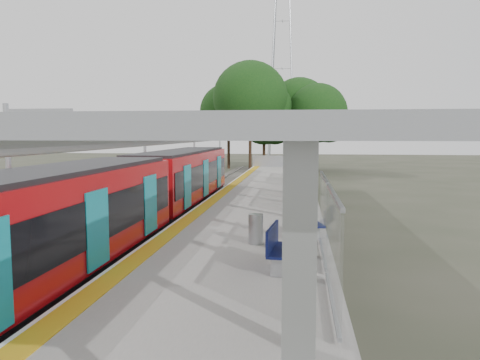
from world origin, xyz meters
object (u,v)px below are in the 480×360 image
(bench_far, at_px, (310,186))
(info_pillar_near, at_px, (293,224))
(bench_mid, at_px, (312,221))
(info_pillar_far, at_px, (297,180))
(train, at_px, (139,195))
(litter_bin, at_px, (256,229))
(bench_near, at_px, (277,246))

(bench_far, height_order, info_pillar_near, info_pillar_near)
(bench_mid, xyz_separation_m, info_pillar_far, (-0.55, 11.33, 0.32))
(train, relative_size, bench_far, 19.22)
(litter_bin, bearing_deg, bench_mid, 38.09)
(bench_near, xyz_separation_m, bench_mid, (1.00, 4.21, -0.09))
(bench_far, distance_m, info_pillar_near, 13.59)
(train, bearing_deg, bench_far, 51.54)
(train, height_order, bench_near, train)
(info_pillar_far, relative_size, litter_bin, 2.01)
(bench_mid, height_order, litter_bin, bench_mid)
(train, relative_size, litter_bin, 28.47)
(bench_near, relative_size, info_pillar_near, 0.86)
(info_pillar_near, xyz_separation_m, litter_bin, (-1.21, 1.05, -0.40))
(train, distance_m, info_pillar_near, 7.83)
(info_pillar_near, bearing_deg, bench_near, -100.19)
(info_pillar_near, bearing_deg, bench_mid, 78.79)
(train, xyz_separation_m, bench_far, (7.12, 8.96, -0.56))
(bench_far, height_order, litter_bin, litter_bin)
(bench_far, distance_m, info_pillar_far, 0.84)
(bench_mid, bearing_deg, litter_bin, -155.45)
(info_pillar_near, bearing_deg, bench_far, 89.24)
(bench_near, distance_m, info_pillar_near, 1.80)
(bench_mid, distance_m, bench_far, 11.09)
(train, xyz_separation_m, litter_bin, (5.13, -3.55, -0.57))
(bench_far, bearing_deg, info_pillar_near, -108.58)
(bench_mid, bearing_deg, bench_near, -116.88)
(bench_near, bearing_deg, bench_far, 91.50)
(bench_near, height_order, bench_far, bench_near)
(bench_near, height_order, info_pillar_near, info_pillar_near)
(bench_mid, xyz_separation_m, info_pillar_near, (-0.61, -2.48, 0.36))
(bench_near, distance_m, bench_mid, 4.33)
(bench_mid, distance_m, info_pillar_far, 11.35)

